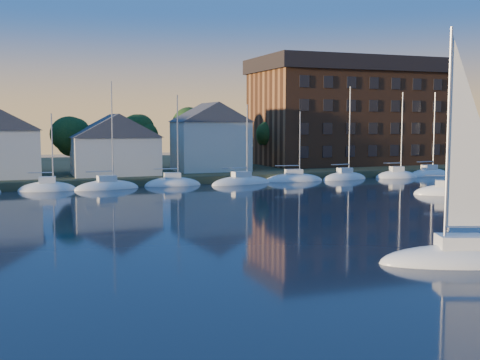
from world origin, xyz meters
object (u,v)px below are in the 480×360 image
clubhouse_centre (115,144)px  drifting_sailboat_right (443,194)px  clubhouse_east (210,136)px  condo_block (347,111)px  hero_sailboat (463,254)px

clubhouse_centre → drifting_sailboat_right: 42.02m
clubhouse_east → condo_block: condo_block is taller
drifting_sailboat_right → condo_block: bearing=113.1°
condo_block → hero_sailboat: size_ratio=2.16×
clubhouse_centre → hero_sailboat: (11.27, -53.88, -4.54)m
clubhouse_centre → condo_block: condo_block is taller
clubhouse_east → drifting_sailboat_right: size_ratio=1.01×
condo_block → hero_sailboat: condo_block is taller
clubhouse_east → condo_block: 26.94m
clubhouse_east → clubhouse_centre: bearing=-171.9°
hero_sailboat → drifting_sailboat_right: 33.57m
clubhouse_east → hero_sailboat: bearing=-92.8°
condo_block → drifting_sailboat_right: 37.41m
clubhouse_east → hero_sailboat: 56.21m
hero_sailboat → condo_block: bearing=-93.7°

